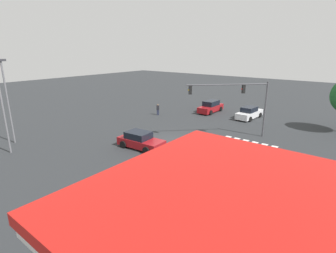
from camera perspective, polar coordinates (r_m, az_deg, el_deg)
name	(u,v)px	position (r m, az deg, el deg)	size (l,w,h in m)	color
ground_plane	(168,140)	(26.63, 0.00, -2.98)	(129.23, 129.23, 0.00)	#2B2D30
crosswalk_markings	(229,156)	(23.35, 13.18, -6.30)	(10.05, 5.35, 0.01)	silver
traffic_signal_mast	(241,97)	(27.35, 15.51, 6.23)	(6.00, 6.00, 5.79)	#47474C
car_0	(140,141)	(24.50, -6.03, -3.05)	(2.37, 4.55, 1.53)	maroon
car_1	(211,107)	(38.76, 9.28, 4.25)	(4.91, 2.01, 1.70)	maroon
car_2	(213,155)	(21.56, 9.81, -6.06)	(2.20, 4.30, 1.50)	silver
car_3	(249,113)	(36.43, 17.28, 2.82)	(4.94, 2.19, 1.58)	silver
gas_station_canopy	(244,214)	(7.85, 16.30, -17.81)	(8.55, 8.55, 5.08)	silver
pedestrian	(158,109)	(36.60, -2.23, 3.83)	(0.41, 0.41, 1.54)	#232842
street_light_pole_a	(7,94)	(28.99, -31.70, 5.98)	(0.80, 0.36, 8.02)	slate
street_light_pole_b	(0,93)	(26.11, -32.73, 6.18)	(0.80, 0.36, 9.11)	slate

